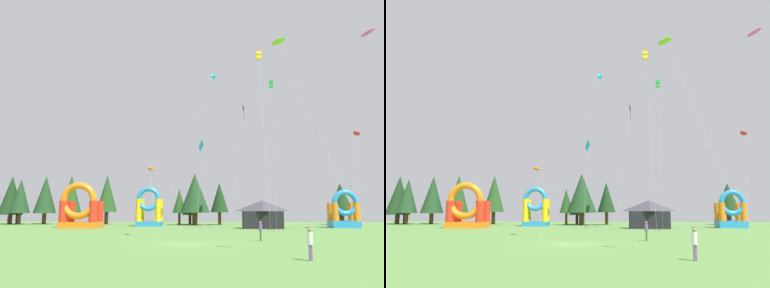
% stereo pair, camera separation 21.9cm
% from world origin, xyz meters
% --- Properties ---
extents(ground_plane, '(120.00, 120.00, 0.00)m').
position_xyz_m(ground_plane, '(0.00, 0.00, 0.00)').
color(ground_plane, '#5B8C42').
extents(kite_teal_diamond, '(9.65, 2.89, 24.10)m').
position_xyz_m(kite_teal_diamond, '(2.07, 25.47, 23.15)').
color(kite_teal_diamond, '#0C7F7A').
rests_on(kite_teal_diamond, ground_plane).
extents(kite_red_parafoil, '(3.10, 6.94, 14.56)m').
position_xyz_m(kite_red_parafoil, '(23.54, 24.89, 14.12)').
color(kite_red_parafoil, red).
rests_on(kite_red_parafoil, ground_plane).
extents(kite_lime_parafoil, '(7.92, 9.77, 26.15)m').
position_xyz_m(kite_lime_parafoil, '(11.25, 17.37, 25.65)').
color(kite_lime_parafoil, '#8CD826').
rests_on(kite_lime_parafoil, ground_plane).
extents(kite_green_box, '(0.96, 5.14, 22.10)m').
position_xyz_m(kite_green_box, '(10.89, 23.08, 21.45)').
color(kite_green_box, green).
rests_on(kite_green_box, ground_plane).
extents(kite_yellow_box, '(0.67, 9.59, 24.02)m').
position_xyz_m(kite_yellow_box, '(8.46, 16.74, 23.37)').
color(kite_yellow_box, yellow).
rests_on(kite_yellow_box, ground_plane).
extents(kite_black_diamond, '(3.08, 3.07, 20.14)m').
position_xyz_m(kite_black_diamond, '(7.24, 29.61, 19.39)').
color(kite_black_diamond, black).
rests_on(kite_black_diamond, ground_plane).
extents(kite_cyan_diamond, '(1.16, 2.54, 12.41)m').
position_xyz_m(kite_cyan_diamond, '(0.59, 21.16, 11.72)').
color(kite_cyan_diamond, '#19B7CC').
rests_on(kite_cyan_diamond, ground_plane).
extents(kite_orange_parafoil, '(1.88, 3.68, 7.73)m').
position_xyz_m(kite_orange_parafoil, '(-4.72, 9.06, 7.35)').
color(kite_orange_parafoil, orange).
rests_on(kite_orange_parafoil, ground_plane).
extents(kite_pink_parafoil, '(4.57, 11.11, 24.59)m').
position_xyz_m(kite_pink_parafoil, '(21.16, 12.05, 24.09)').
color(kite_pink_parafoil, '#EA599E').
rests_on(kite_pink_parafoil, ground_plane).
extents(person_left_edge, '(0.45, 0.45, 1.87)m').
position_xyz_m(person_left_edge, '(8.03, -10.11, 1.11)').
color(person_left_edge, '#724C8C').
rests_on(person_left_edge, ground_plane).
extents(person_midfield, '(0.36, 0.36, 1.79)m').
position_xyz_m(person_midfield, '(6.71, 4.05, 1.07)').
color(person_midfield, '#33723F').
rests_on(person_midfield, ground_plane).
extents(inflatable_yellow_castle, '(4.40, 3.56, 6.80)m').
position_xyz_m(inflatable_yellow_castle, '(-9.34, 34.93, 2.69)').
color(inflatable_yellow_castle, '#268CD8').
rests_on(inflatable_yellow_castle, ground_plane).
extents(inflatable_blue_arch, '(4.35, 3.63, 6.00)m').
position_xyz_m(inflatable_blue_arch, '(22.89, 31.06, 2.19)').
color(inflatable_blue_arch, '#268CD8').
rests_on(inflatable_blue_arch, ground_plane).
extents(inflatable_orange_dome, '(6.07, 4.65, 7.15)m').
position_xyz_m(inflatable_orange_dome, '(-19.08, 27.58, 2.62)').
color(inflatable_orange_dome, orange).
rests_on(inflatable_orange_dome, ground_plane).
extents(festival_tent, '(6.04, 3.30, 4.30)m').
position_xyz_m(festival_tent, '(9.58, 28.15, 2.15)').
color(festival_tent, black).
rests_on(festival_tent, ground_plane).
extents(tree_row_0, '(4.76, 4.76, 9.59)m').
position_xyz_m(tree_row_0, '(-38.63, 42.42, 5.69)').
color(tree_row_0, '#4C331E').
rests_on(tree_row_0, ground_plane).
extents(tree_row_1, '(3.76, 3.76, 7.64)m').
position_xyz_m(tree_row_1, '(-37.67, 43.58, 4.88)').
color(tree_row_1, '#4C331E').
rests_on(tree_row_1, ground_plane).
extents(tree_row_2, '(3.86, 3.86, 8.85)m').
position_xyz_m(tree_row_2, '(-36.20, 41.38, 5.47)').
color(tree_row_2, '#4C331E').
rests_on(tree_row_2, ground_plane).
extents(tree_row_3, '(4.44, 4.44, 9.59)m').
position_xyz_m(tree_row_3, '(-32.03, 43.33, 5.83)').
color(tree_row_3, '#4C331E').
rests_on(tree_row_3, ground_plane).
extents(tree_row_4, '(4.49, 4.49, 9.77)m').
position_xyz_m(tree_row_4, '(-27.06, 44.21, 5.82)').
color(tree_row_4, '#4C331E').
rests_on(tree_row_4, ground_plane).
extents(tree_row_5, '(4.10, 4.10, 9.68)m').
position_xyz_m(tree_row_5, '(-19.39, 43.33, 6.00)').
color(tree_row_5, '#4C331E').
rests_on(tree_row_5, ground_plane).
extents(tree_row_6, '(2.57, 2.57, 6.78)m').
position_xyz_m(tree_row_6, '(-4.60, 40.84, 4.45)').
color(tree_row_6, '#4C331E').
rests_on(tree_row_6, ground_plane).
extents(tree_row_7, '(3.29, 3.29, 6.49)m').
position_xyz_m(tree_row_7, '(-2.84, 44.69, 4.11)').
color(tree_row_7, '#4C331E').
rests_on(tree_row_7, ground_plane).
extents(tree_row_8, '(5.55, 5.55, 9.64)m').
position_xyz_m(tree_row_8, '(-1.61, 40.19, 5.93)').
color(tree_row_8, '#4C331E').
rests_on(tree_row_8, ground_plane).
extents(tree_row_9, '(3.43, 3.43, 8.05)m').
position_xyz_m(tree_row_9, '(3.03, 42.26, 5.15)').
color(tree_row_9, '#4C331E').
rests_on(tree_row_9, ground_plane).
extents(tree_row_10, '(4.74, 4.74, 7.85)m').
position_xyz_m(tree_row_10, '(26.11, 42.89, 4.88)').
color(tree_row_10, '#4C331E').
rests_on(tree_row_10, ground_plane).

